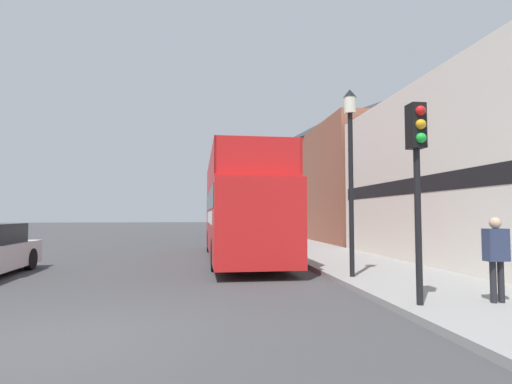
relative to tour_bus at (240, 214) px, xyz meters
name	(u,v)px	position (x,y,z in m)	size (l,w,h in m)	color
ground_plane	(172,242)	(-3.50, 10.76, -1.84)	(144.00, 144.00, 0.00)	#3D3D3F
sidewalk	(290,243)	(3.81, 7.76, -1.77)	(3.69, 108.00, 0.14)	gray
pub_white_frontage	(496,175)	(8.65, -3.66, 1.36)	(6.01, 13.43, 6.39)	silver
brick_terrace_rear	(323,178)	(8.66, 16.30, 3.04)	(6.00, 25.51, 9.75)	#935642
tour_bus	(240,214)	(0.00, 0.00, 0.00)	(2.61, 11.16, 4.02)	red
parked_car_ahead_of_bus	(240,233)	(0.81, 8.25, -1.16)	(1.99, 4.53, 1.41)	#9E9EA3
pedestrian_nearest	(496,251)	(3.99, -9.36, -0.73)	(0.42, 0.23, 1.61)	#232328
traffic_signal	(417,156)	(2.43, -9.35, 1.05)	(0.28, 0.42, 3.75)	black
lamp_post_nearest	(351,148)	(2.46, -5.93, 1.79)	(0.35, 0.35, 5.11)	black
lamp_post_second	(287,182)	(2.47, 2.26, 1.51)	(0.35, 0.35, 4.65)	black
lamp_post_third	(260,189)	(2.33, 10.44, 1.71)	(0.35, 0.35, 4.98)	black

